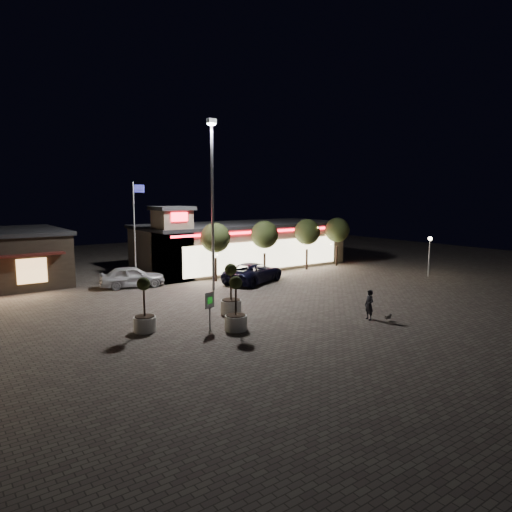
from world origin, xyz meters
TOP-DOWN VIEW (x-y plane):
  - ground at (0.00, 0.00)m, footprint 90.00×90.00m
  - retail_building at (9.51, 15.82)m, footprint 20.40×8.40m
  - floodlight_pole at (2.00, 8.00)m, footprint 0.60×0.40m
  - flagpole at (-1.90, 13.00)m, footprint 0.95×0.10m
  - lamp_post_east at (20.00, 2.00)m, footprint 0.36×0.36m
  - string_tree_a at (4.00, 11.00)m, footprint 2.42×2.42m
  - string_tree_b at (9.00, 11.00)m, footprint 2.42×2.42m
  - string_tree_c at (14.00, 11.00)m, footprint 2.42×2.42m
  - string_tree_d at (18.00, 11.00)m, footprint 2.42×2.42m
  - pickup_truck at (6.15, 8.68)m, footprint 6.46×4.67m
  - white_sedan at (-2.43, 12.65)m, footprint 5.16×3.01m
  - pedestrian at (5.03, -4.10)m, footprint 0.52×0.69m
  - dog at (5.74, -4.91)m, footprint 0.49×0.18m
  - planter_left at (-6.14, 1.25)m, footprint 1.16×1.16m
  - planter_mid at (-2.19, -1.33)m, footprint 1.17×1.17m
  - planter_right at (-0.61, 1.58)m, footprint 1.23×1.23m
  - valet_sign at (-3.22, -0.41)m, footprint 0.64×0.27m

SIDE VIEW (x-z plane):
  - ground at x=0.00m, z-range 0.00..0.00m
  - dog at x=5.74m, z-range 0.13..0.39m
  - pickup_truck at x=6.15m, z-range 0.00..1.63m
  - white_sedan at x=-2.43m, z-range 0.00..1.65m
  - pedestrian at x=5.03m, z-range 0.00..1.71m
  - planter_left at x=-6.14m, z-range -0.55..2.31m
  - planter_mid at x=-2.19m, z-range -0.55..2.32m
  - planter_right at x=-0.61m, z-range -0.58..2.45m
  - valet_sign at x=-3.22m, z-range 0.40..2.39m
  - retail_building at x=9.51m, z-range -0.84..5.26m
  - lamp_post_east at x=20.00m, z-range 0.72..4.20m
  - string_tree_a at x=4.00m, z-range 1.17..5.95m
  - string_tree_b at x=9.00m, z-range 1.17..5.95m
  - string_tree_c at x=14.00m, z-range 1.17..5.95m
  - string_tree_d at x=18.00m, z-range 1.17..5.95m
  - flagpole at x=-1.90m, z-range 0.74..8.74m
  - floodlight_pole at x=2.00m, z-range 0.83..13.21m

